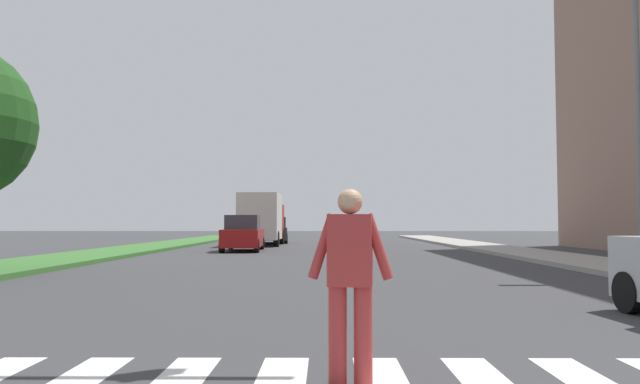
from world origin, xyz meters
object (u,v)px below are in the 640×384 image
at_px(truck_box_delivery, 262,219).
at_px(sedan_midblock, 243,234).
at_px(pedestrian_performer, 350,276).
at_px(sedan_distant, 274,231).
at_px(street_lamp_right, 634,101).

bearing_deg(truck_box_delivery, sedan_midblock, -91.41).
xyz_separation_m(sedan_midblock, truck_box_delivery, (0.18, 7.15, 0.82)).
height_order(pedestrian_performer, sedan_distant, sedan_distant).
xyz_separation_m(pedestrian_performer, truck_box_delivery, (-4.04, 31.46, 0.70)).
bearing_deg(street_lamp_right, pedestrian_performer, -127.09).
bearing_deg(street_lamp_right, truck_box_delivery, 119.65).
bearing_deg(truck_box_delivery, street_lamp_right, -60.35).
relative_size(sedan_distant, truck_box_delivery, 0.67).
distance_m(sedan_midblock, truck_box_delivery, 7.19).
bearing_deg(sedan_distant, sedan_midblock, -92.70).
height_order(pedestrian_performer, sedan_midblock, sedan_midblock).
bearing_deg(sedan_distant, truck_box_delivery, -94.71).
distance_m(street_lamp_right, pedestrian_performer, 13.62).
relative_size(street_lamp_right, sedan_distant, 1.80).
bearing_deg(sedan_midblock, truck_box_delivery, 88.59).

